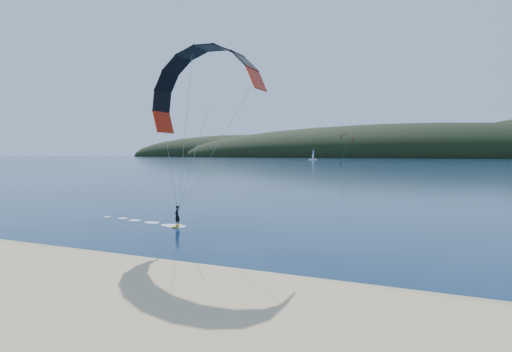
{
  "coord_description": "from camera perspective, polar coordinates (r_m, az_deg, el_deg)",
  "views": [
    {
      "loc": [
        14.5,
        -15.2,
        6.45
      ],
      "look_at": [
        3.18,
        10.0,
        5.0
      ],
      "focal_mm": 30.07,
      "sensor_mm": 36.0,
      "label": 1
    }
  ],
  "objects": [
    {
      "name": "headland",
      "position": [
        760.63,
        23.15,
        2.27
      ],
      "size": [
        1200.0,
        310.0,
        140.0
      ],
      "color": "black",
      "rests_on": "ground"
    },
    {
      "name": "wet_sand",
      "position": [
        25.28,
        -12.03,
        -11.73
      ],
      "size": [
        220.0,
        2.5,
        0.1
      ],
      "color": "#938255",
      "rests_on": "ground"
    },
    {
      "name": "kitesurfer_far",
      "position": [
        217.73,
        11.98,
        4.75
      ],
      "size": [
        8.16,
        7.29,
        15.71
      ],
      "color": "gold",
      "rests_on": "ground"
    },
    {
      "name": "sailboat",
      "position": [
        437.19,
        7.58,
        2.24
      ],
      "size": [
        8.25,
        5.24,
        11.61
      ],
      "color": "white",
      "rests_on": "ground"
    },
    {
      "name": "kitesurfer_near",
      "position": [
        32.35,
        -6.57,
        8.75
      ],
      "size": [
        21.06,
        6.93,
        13.59
      ],
      "color": "gold",
      "rests_on": "ground"
    },
    {
      "name": "ground",
      "position": [
        21.97,
        -19.19,
        -14.24
      ],
      "size": [
        1800.0,
        1800.0,
        0.0
      ],
      "primitive_type": "plane",
      "color": "#071935",
      "rests_on": "ground"
    }
  ]
}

